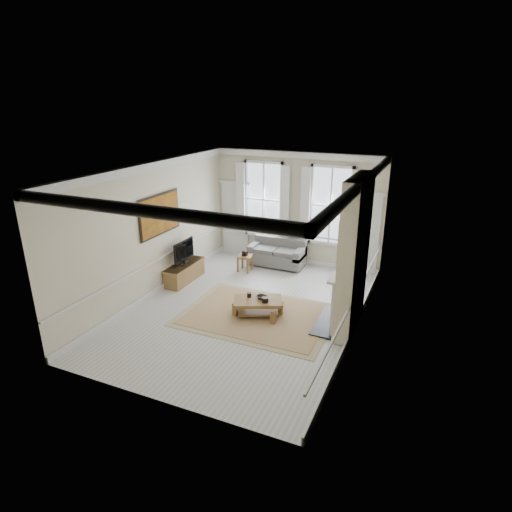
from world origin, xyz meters
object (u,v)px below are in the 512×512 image
at_px(sofa, 277,254).
at_px(coffee_table, 258,303).
at_px(side_table, 245,259).
at_px(tv_stand, 185,272).

xyz_separation_m(sofa, coffee_table, (0.76, -3.25, -0.01)).
bearing_deg(side_table, coffee_table, -58.72).
height_order(side_table, tv_stand, tv_stand).
distance_m(sofa, side_table, 1.10).
bearing_deg(sofa, side_table, -130.06).
relative_size(sofa, side_table, 3.43).
relative_size(side_table, coffee_table, 0.38).
bearing_deg(coffee_table, tv_stand, 133.99).
relative_size(side_table, tv_stand, 0.34).
bearing_deg(side_table, tv_stand, -132.43).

